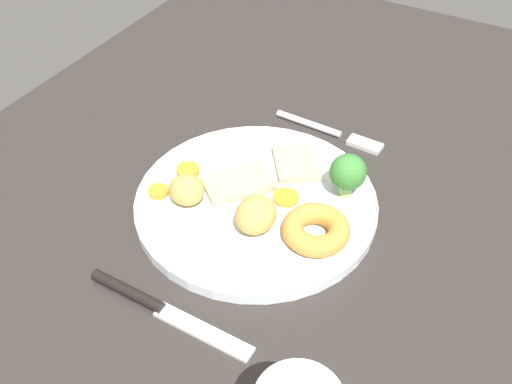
{
  "coord_description": "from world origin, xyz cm",
  "views": [
    {
      "loc": [
        42.09,
        22.73,
        51.64
      ],
      "look_at": [
        -1.15,
        -1.42,
        6.0
      ],
      "focal_mm": 41.86,
      "sensor_mm": 36.0,
      "label": 1
    }
  ],
  "objects_px": {
    "dinner_plate": "(256,203)",
    "fork": "(331,132)",
    "carrot_coin_side": "(188,170)",
    "broccoli_floret": "(348,173)",
    "knife": "(154,305)",
    "meat_slice_main": "(297,164)",
    "roast_potato_left": "(187,190)",
    "carrot_coin_front": "(159,191)",
    "yorkshire_pudding": "(316,230)",
    "roast_potato_right": "(256,215)",
    "carrot_coin_back": "(286,198)",
    "meat_slice_under": "(238,184)"
  },
  "relations": [
    {
      "from": "broccoli_floret",
      "to": "knife",
      "type": "relative_size",
      "value": 0.29
    },
    {
      "from": "dinner_plate",
      "to": "meat_slice_under",
      "type": "height_order",
      "value": "meat_slice_under"
    },
    {
      "from": "meat_slice_main",
      "to": "roast_potato_left",
      "type": "distance_m",
      "value": 0.14
    },
    {
      "from": "carrot_coin_back",
      "to": "meat_slice_under",
      "type": "bearing_deg",
      "value": -82.17
    },
    {
      "from": "broccoli_floret",
      "to": "meat_slice_under",
      "type": "bearing_deg",
      "value": -66.51
    },
    {
      "from": "dinner_plate",
      "to": "carrot_coin_side",
      "type": "bearing_deg",
      "value": -90.02
    },
    {
      "from": "roast_potato_right",
      "to": "carrot_coin_side",
      "type": "relative_size",
      "value": 1.7
    },
    {
      "from": "roast_potato_right",
      "to": "fork",
      "type": "relative_size",
      "value": 0.31
    },
    {
      "from": "meat_slice_main",
      "to": "meat_slice_under",
      "type": "bearing_deg",
      "value": -33.29
    },
    {
      "from": "roast_potato_right",
      "to": "carrot_coin_front",
      "type": "distance_m",
      "value": 0.13
    },
    {
      "from": "roast_potato_left",
      "to": "broccoli_floret",
      "type": "distance_m",
      "value": 0.18
    },
    {
      "from": "meat_slice_under",
      "to": "broccoli_floret",
      "type": "distance_m",
      "value": 0.13
    },
    {
      "from": "dinner_plate",
      "to": "fork",
      "type": "relative_size",
      "value": 1.81
    },
    {
      "from": "dinner_plate",
      "to": "knife",
      "type": "bearing_deg",
      "value": -5.68
    },
    {
      "from": "roast_potato_right",
      "to": "carrot_coin_back",
      "type": "bearing_deg",
      "value": 172.94
    },
    {
      "from": "yorkshire_pudding",
      "to": "roast_potato_right",
      "type": "height_order",
      "value": "roast_potato_right"
    },
    {
      "from": "carrot_coin_front",
      "to": "carrot_coin_back",
      "type": "relative_size",
      "value": 0.79
    },
    {
      "from": "dinner_plate",
      "to": "carrot_coin_side",
      "type": "height_order",
      "value": "carrot_coin_side"
    },
    {
      "from": "meat_slice_under",
      "to": "carrot_coin_front",
      "type": "height_order",
      "value": "meat_slice_under"
    },
    {
      "from": "meat_slice_main",
      "to": "carrot_coin_back",
      "type": "relative_size",
      "value": 2.16
    },
    {
      "from": "roast_potato_left",
      "to": "fork",
      "type": "bearing_deg",
      "value": 158.36
    },
    {
      "from": "meat_slice_main",
      "to": "carrot_coin_front",
      "type": "relative_size",
      "value": 2.71
    },
    {
      "from": "carrot_coin_front",
      "to": "knife",
      "type": "relative_size",
      "value": 0.13
    },
    {
      "from": "meat_slice_main",
      "to": "roast_potato_right",
      "type": "distance_m",
      "value": 0.12
    },
    {
      "from": "yorkshire_pudding",
      "to": "meat_slice_under",
      "type": "bearing_deg",
      "value": -104.65
    },
    {
      "from": "dinner_plate",
      "to": "meat_slice_main",
      "type": "bearing_deg",
      "value": 168.1
    },
    {
      "from": "broccoli_floret",
      "to": "fork",
      "type": "relative_size",
      "value": 0.35
    },
    {
      "from": "meat_slice_main",
      "to": "broccoli_floret",
      "type": "relative_size",
      "value": 1.21
    },
    {
      "from": "roast_potato_left",
      "to": "carrot_coin_front",
      "type": "bearing_deg",
      "value": -82.0
    },
    {
      "from": "carrot_coin_front",
      "to": "carrot_coin_side",
      "type": "bearing_deg",
      "value": 169.38
    },
    {
      "from": "carrot_coin_front",
      "to": "carrot_coin_side",
      "type": "height_order",
      "value": "same"
    },
    {
      "from": "roast_potato_left",
      "to": "carrot_coin_back",
      "type": "xyz_separation_m",
      "value": [
        -0.06,
        0.1,
        -0.02
      ]
    },
    {
      "from": "carrot_coin_front",
      "to": "carrot_coin_side",
      "type": "xyz_separation_m",
      "value": [
        -0.05,
        0.01,
        0.0
      ]
    },
    {
      "from": "carrot_coin_side",
      "to": "broccoli_floret",
      "type": "relative_size",
      "value": 0.52
    },
    {
      "from": "meat_slice_main",
      "to": "meat_slice_under",
      "type": "height_order",
      "value": "same"
    },
    {
      "from": "knife",
      "to": "fork",
      "type": "bearing_deg",
      "value": 84.7
    },
    {
      "from": "roast_potato_right",
      "to": "knife",
      "type": "distance_m",
      "value": 0.14
    },
    {
      "from": "roast_potato_left",
      "to": "roast_potato_right",
      "type": "xyz_separation_m",
      "value": [
        -0.0,
        0.09,
        0.0
      ]
    },
    {
      "from": "roast_potato_left",
      "to": "carrot_coin_side",
      "type": "distance_m",
      "value": 0.05
    },
    {
      "from": "fork",
      "to": "knife",
      "type": "relative_size",
      "value": 0.83
    },
    {
      "from": "fork",
      "to": "carrot_coin_back",
      "type": "bearing_deg",
      "value": -83.52
    },
    {
      "from": "carrot_coin_front",
      "to": "carrot_coin_back",
      "type": "bearing_deg",
      "value": 115.41
    },
    {
      "from": "carrot_coin_front",
      "to": "broccoli_floret",
      "type": "xyz_separation_m",
      "value": [
        -0.1,
        0.19,
        0.03
      ]
    },
    {
      "from": "dinner_plate",
      "to": "meat_slice_main",
      "type": "distance_m",
      "value": 0.08
    },
    {
      "from": "dinner_plate",
      "to": "roast_potato_left",
      "type": "distance_m",
      "value": 0.08
    },
    {
      "from": "carrot_coin_side",
      "to": "fork",
      "type": "distance_m",
      "value": 0.2
    },
    {
      "from": "roast_potato_left",
      "to": "meat_slice_under",
      "type": "bearing_deg",
      "value": 143.14
    },
    {
      "from": "dinner_plate",
      "to": "knife",
      "type": "xyz_separation_m",
      "value": [
        0.17,
        -0.02,
        -0.0
      ]
    },
    {
      "from": "carrot_coin_front",
      "to": "carrot_coin_back",
      "type": "xyz_separation_m",
      "value": [
        -0.06,
        0.13,
        -0.0
      ]
    },
    {
      "from": "carrot_coin_side",
      "to": "fork",
      "type": "relative_size",
      "value": 0.18
    }
  ]
}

